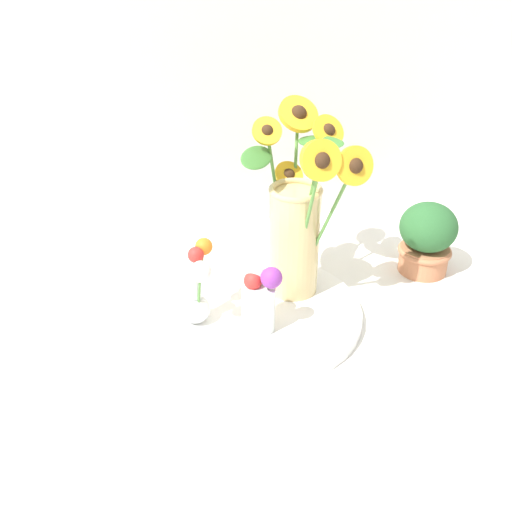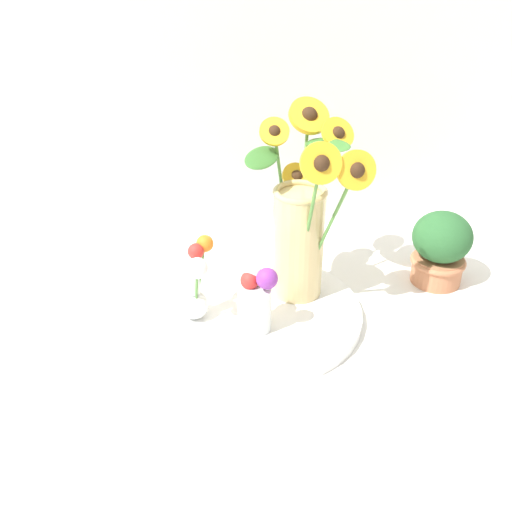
# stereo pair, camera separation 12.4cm
# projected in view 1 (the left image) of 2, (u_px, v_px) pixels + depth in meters

# --- Properties ---
(ground_plane) EXTENTS (6.00, 6.00, 0.00)m
(ground_plane) POSITION_uv_depth(u_px,v_px,m) (249.00, 325.00, 1.29)
(ground_plane) COLOR silver
(serving_tray) EXTENTS (0.46, 0.46, 0.02)m
(serving_tray) POSITION_uv_depth(u_px,v_px,m) (256.00, 313.00, 1.31)
(serving_tray) COLOR white
(serving_tray) RESTS_ON ground_plane
(mason_jar_sunflowers) EXTENTS (0.27, 0.26, 0.41)m
(mason_jar_sunflowers) POSITION_uv_depth(u_px,v_px,m) (297.00, 221.00, 1.29)
(mason_jar_sunflowers) COLOR #D1B77A
(mason_jar_sunflowers) RESTS_ON serving_tray
(vase_small_center) EXTENTS (0.08, 0.08, 0.15)m
(vase_small_center) POSITION_uv_depth(u_px,v_px,m) (259.00, 299.00, 1.21)
(vase_small_center) COLOR white
(vase_small_center) RESTS_ON serving_tray
(vase_bulb_right) EXTENTS (0.08, 0.11, 0.17)m
(vase_bulb_right) POSITION_uv_depth(u_px,v_px,m) (197.00, 289.00, 1.23)
(vase_bulb_right) COLOR white
(vase_bulb_right) RESTS_ON serving_tray
(potted_plant) EXTENTS (0.14, 0.14, 0.18)m
(potted_plant) POSITION_uv_depth(u_px,v_px,m) (427.00, 237.00, 1.44)
(potted_plant) COLOR #B7704C
(potted_plant) RESTS_ON ground_plane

